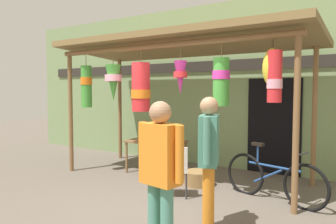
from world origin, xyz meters
The scene contains 10 objects.
ground_plane centered at (0.00, 0.00, 0.00)m, with size 30.00×30.00×0.00m, color #60564C.
shop_facade centered at (0.01, 2.70, 1.86)m, with size 12.22×0.29×3.73m.
market_stall_canopy centered at (-0.21, 1.09, 2.42)m, with size 5.12×2.11×2.79m.
display_table centered at (-0.86, 1.30, 0.62)m, with size 1.18×0.75×0.69m.
flower_heap_on_table centered at (-0.77, 1.29, 0.78)m, with size 0.77×0.54×0.18m.
folding_chair centered at (0.31, 0.17, 0.50)m, with size 0.54×0.54×0.84m.
wicker_basket_spare centered at (0.32, 0.97, 0.13)m, with size 0.51×0.51×0.26m, color olive.
parked_bicycle centered at (1.71, 0.84, 0.35)m, with size 1.70×0.58×0.92m.
vendor_in_orange centered at (1.24, -1.65, 0.96)m, with size 0.59×0.29×1.64m.
customer_foreground centered at (1.32, -0.69, 0.98)m, with size 0.34×0.56×1.67m.
Camera 1 is at (3.02, -4.29, 1.73)m, focal length 34.65 mm.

